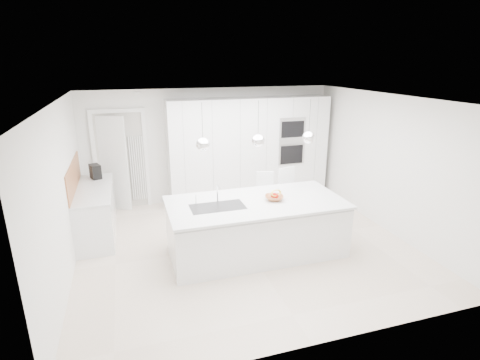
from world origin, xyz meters
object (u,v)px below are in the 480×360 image
object	(u,v)px
island_base	(257,229)
bar_stool_right	(289,198)
fruit_bowl	(274,198)
espresso_machine	(95,171)
bar_stool_left	(267,200)

from	to	relation	value
island_base	bar_stool_right	distance (m)	1.32
fruit_bowl	espresso_machine	size ratio (longest dim) A/B	1.09
island_base	bar_stool_left	size ratio (longest dim) A/B	2.72
espresso_machine	fruit_bowl	bearing A→B (deg)	-56.45
fruit_bowl	bar_stool_right	world-z (taller)	bar_stool_right
fruit_bowl	island_base	bearing A→B (deg)	-176.67
espresso_machine	island_base	bearing A→B (deg)	-59.81
bar_stool_right	bar_stool_left	bearing A→B (deg)	150.77
island_base	bar_stool_left	xyz separation A→B (m)	(0.57, 1.01, 0.09)
bar_stool_right	island_base	bearing A→B (deg)	-149.96
espresso_machine	bar_stool_left	xyz separation A→B (m)	(3.10, -1.10, -0.52)
island_base	bar_stool_right	xyz separation A→B (m)	(0.97, 0.89, 0.12)
espresso_machine	bar_stool_right	bearing A→B (deg)	-39.17
fruit_bowl	bar_stool_left	xyz separation A→B (m)	(0.27, 0.99, -0.42)
espresso_machine	bar_stool_right	distance (m)	3.74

